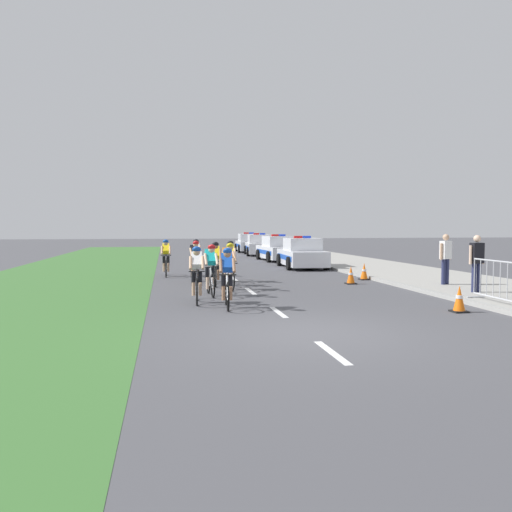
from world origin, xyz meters
TOP-DOWN VIEW (x-y plane):
  - ground_plane at (0.00, 0.00)m, footprint 160.00×160.00m
  - sidewalk_slab at (7.49, 14.00)m, footprint 4.80×60.00m
  - kerb_edge at (5.17, 14.00)m, footprint 0.16×60.00m
  - grass_verge at (-6.60, 14.00)m, footprint 7.00×60.00m
  - lane_markings_centre at (0.00, 12.40)m, footprint 0.14×29.60m
  - cyclist_lead at (-1.14, 3.19)m, footprint 0.44×1.72m
  - cyclist_second at (-1.82, 4.22)m, footprint 0.43×1.72m
  - cyclist_third at (-1.34, 5.61)m, footprint 0.43×1.72m
  - cyclist_fourth at (-0.64, 6.97)m, footprint 0.45×1.72m
  - cyclist_fifth at (-0.93, 8.21)m, footprint 0.44×1.72m
  - cyclist_sixth at (-0.27, 9.37)m, footprint 0.45×1.72m
  - cyclist_seventh at (-1.57, 9.65)m, footprint 0.45×1.72m
  - cyclist_eighth at (-2.62, 11.85)m, footprint 0.42×1.72m
  - cyclist_ninth at (-1.38, 12.01)m, footprint 0.43×1.72m
  - police_car_nearest at (4.04, 15.19)m, footprint 2.17×4.48m
  - police_car_second at (4.04, 20.67)m, footprint 2.14×4.47m
  - police_car_third at (4.04, 26.89)m, footprint 2.30×4.54m
  - police_car_furthest at (4.04, 31.64)m, footprint 2.14×4.47m
  - crowd_barrier_front at (5.59, 2.03)m, footprint 0.57×2.32m
  - traffic_cone_near at (3.85, 7.85)m, footprint 0.36×0.36m
  - traffic_cone_mid at (4.25, 1.65)m, footprint 0.36×0.36m
  - traffic_cone_far at (4.88, 9.15)m, footprint 0.36×0.36m
  - spectator_closest at (6.53, 6.19)m, footprint 0.51×0.33m
  - spectator_middle at (6.33, 4.16)m, footprint 0.53×0.26m

SIDE VIEW (x-z plane):
  - ground_plane at x=0.00m, z-range 0.00..0.00m
  - lane_markings_centre at x=0.00m, z-range 0.00..0.01m
  - grass_verge at x=-6.60m, z-range 0.00..0.01m
  - sidewalk_slab at x=7.49m, z-range 0.00..0.12m
  - kerb_edge at x=5.17m, z-range 0.00..0.13m
  - traffic_cone_near at x=3.85m, z-range -0.01..0.63m
  - traffic_cone_mid at x=4.25m, z-range -0.01..0.63m
  - traffic_cone_far at x=4.88m, z-range -0.01..0.63m
  - crowd_barrier_front at x=5.59m, z-range 0.11..1.18m
  - police_car_nearest at x=4.04m, z-range -0.12..1.48m
  - police_car_second at x=4.04m, z-range -0.12..1.48m
  - police_car_third at x=4.04m, z-range -0.12..1.48m
  - police_car_furthest at x=4.04m, z-range -0.12..1.48m
  - cyclist_lead at x=-1.14m, z-range 0.00..1.57m
  - cyclist_second at x=-1.82m, z-range 0.00..1.57m
  - cyclist_third at x=-1.34m, z-range 0.00..1.57m
  - cyclist_fourth at x=-0.64m, z-range 0.00..1.57m
  - cyclist_fifth at x=-0.93m, z-range 0.00..1.57m
  - cyclist_sixth at x=-0.27m, z-range 0.00..1.57m
  - cyclist_seventh at x=-1.57m, z-range 0.00..1.57m
  - cyclist_eighth at x=-2.62m, z-range 0.00..1.57m
  - cyclist_ninth at x=-1.38m, z-range 0.00..1.57m
  - spectator_closest at x=6.53m, z-range 0.25..1.92m
  - spectator_middle at x=6.33m, z-range 0.25..1.92m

